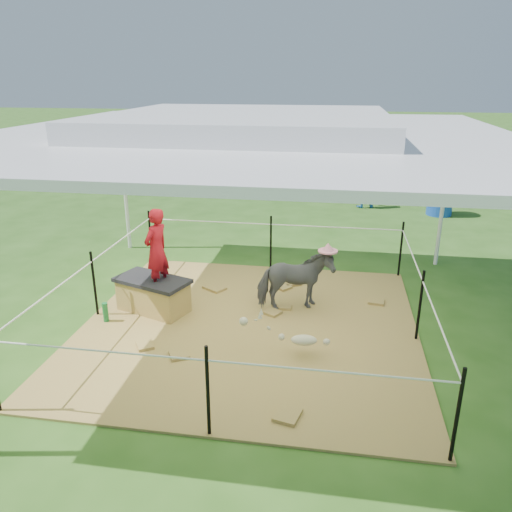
# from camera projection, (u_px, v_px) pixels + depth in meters

# --- Properties ---
(ground) EXTENTS (90.00, 90.00, 0.00)m
(ground) POSITION_uv_depth(u_px,v_px,m) (249.00, 328.00, 6.97)
(ground) COLOR #2D5919
(ground) RESTS_ON ground
(hay_patch) EXTENTS (4.60, 4.60, 0.03)m
(hay_patch) POSITION_uv_depth(u_px,v_px,m) (249.00, 327.00, 6.96)
(hay_patch) COLOR brown
(hay_patch) RESTS_ON ground
(canopy_tent) EXTENTS (6.30, 6.30, 2.90)m
(canopy_tent) POSITION_uv_depth(u_px,v_px,m) (248.00, 130.00, 6.05)
(canopy_tent) COLOR silver
(canopy_tent) RESTS_ON ground
(rope_fence) EXTENTS (4.54, 4.54, 1.00)m
(rope_fence) POSITION_uv_depth(u_px,v_px,m) (249.00, 285.00, 6.75)
(rope_fence) COLOR black
(rope_fence) RESTS_ON ground
(straw_bale) EXTENTS (1.12, 0.82, 0.45)m
(straw_bale) POSITION_uv_depth(u_px,v_px,m) (153.00, 296.00, 7.35)
(straw_bale) COLOR olive
(straw_bale) RESTS_ON hay_patch
(dark_cloth) EXTENTS (1.20, 0.89, 0.06)m
(dark_cloth) POSITION_uv_depth(u_px,v_px,m) (152.00, 280.00, 7.26)
(dark_cloth) COLOR black
(dark_cloth) RESTS_ON straw_bale
(woman) EXTENTS (0.42, 0.51, 1.21)m
(woman) POSITION_uv_depth(u_px,v_px,m) (156.00, 243.00, 7.05)
(woman) COLOR #AE101C
(woman) RESTS_ON straw_bale
(green_bottle) EXTENTS (0.10, 0.10, 0.28)m
(green_bottle) POSITION_uv_depth(u_px,v_px,m) (105.00, 312.00, 7.04)
(green_bottle) COLOR #197331
(green_bottle) RESTS_ON hay_patch
(pony) EXTENTS (1.19, 0.84, 0.91)m
(pony) POSITION_uv_depth(u_px,v_px,m) (295.00, 281.00, 7.29)
(pony) COLOR #4D4D52
(pony) RESTS_ON hay_patch
(pink_hat) EXTENTS (0.28, 0.28, 0.13)m
(pink_hat) POSITION_uv_depth(u_px,v_px,m) (296.00, 247.00, 7.11)
(pink_hat) COLOR pink
(pink_hat) RESTS_ON pony
(foal) EXTENTS (0.93, 0.58, 0.50)m
(foal) POSITION_uv_depth(u_px,v_px,m) (304.00, 338.00, 6.13)
(foal) COLOR beige
(foal) RESTS_ON hay_patch
(trash_barrel) EXTENTS (0.81, 0.81, 0.96)m
(trash_barrel) POSITION_uv_depth(u_px,v_px,m) (441.00, 196.00, 12.43)
(trash_barrel) COLOR #1746B1
(trash_barrel) RESTS_ON ground
(picnic_table_near) EXTENTS (1.94, 1.68, 0.68)m
(picnic_table_near) POSITION_uv_depth(u_px,v_px,m) (362.00, 185.00, 14.29)
(picnic_table_near) COLOR #53391C
(picnic_table_near) RESTS_ON ground
(picnic_table_far) EXTENTS (2.04, 1.53, 0.82)m
(picnic_table_far) POSITION_uv_depth(u_px,v_px,m) (464.00, 183.00, 14.28)
(picnic_table_far) COLOR brown
(picnic_table_far) RESTS_ON ground
(distant_person) EXTENTS (0.62, 0.51, 1.18)m
(distant_person) POSITION_uv_depth(u_px,v_px,m) (364.00, 185.00, 13.11)
(distant_person) COLOR #347EC5
(distant_person) RESTS_ON ground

